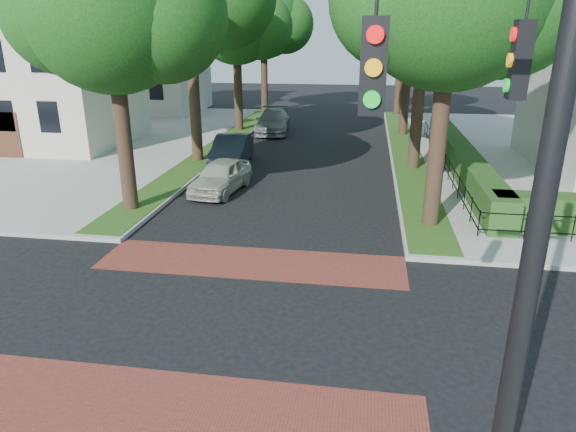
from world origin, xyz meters
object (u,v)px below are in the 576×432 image
(parked_car_front, at_px, (221,176))
(parked_car_middle, at_px, (232,151))
(traffic_signal, at_px, (518,191))
(parked_car_rear, at_px, (273,121))

(parked_car_front, distance_m, parked_car_middle, 4.70)
(traffic_signal, height_order, parked_car_middle, traffic_signal)
(parked_car_rear, bearing_deg, traffic_signal, -80.03)
(traffic_signal, bearing_deg, parked_car_middle, 113.92)
(traffic_signal, distance_m, parked_car_middle, 21.30)
(parked_car_middle, bearing_deg, parked_car_front, -84.79)
(parked_car_front, distance_m, parked_car_rear, 13.97)
(parked_car_front, xyz_separation_m, parked_car_middle, (-0.74, 4.64, 0.07))
(parked_car_rear, bearing_deg, parked_car_middle, -98.46)
(parked_car_front, height_order, parked_car_rear, parked_car_rear)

